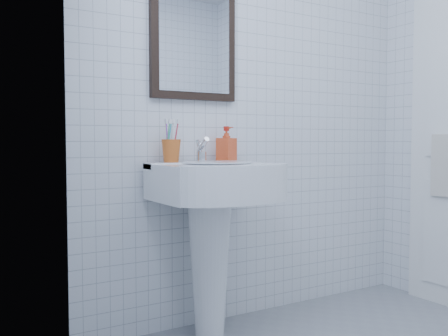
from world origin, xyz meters
TOP-DOWN VIEW (x-y plane):
  - wall_back at (0.00, 1.20)m, footprint 2.20×0.02m
  - wall_left at (-1.10, 0.00)m, footprint 0.02×2.40m
  - washbasin at (-0.42, 0.99)m, footprint 0.59×0.44m
  - faucet at (-0.42, 1.10)m, footprint 0.05×0.12m
  - toothbrush_cup at (-0.59, 1.11)m, footprint 0.13×0.13m
  - soap_dispenser at (-0.26, 1.11)m, footprint 0.11×0.11m
  - wall_mirror at (-0.42, 1.18)m, footprint 0.50×0.04m
  - towel_ring at (1.06, 0.69)m, footprint 0.01×0.18m
  - hand_towel at (1.04, 0.69)m, footprint 0.03×0.16m

SIDE VIEW (x-z plane):
  - washbasin at x=-0.42m, z-range 0.16..1.07m
  - hand_towel at x=1.04m, z-range 0.68..1.06m
  - faucet at x=-0.42m, z-range 0.89..1.03m
  - toothbrush_cup at x=-0.59m, z-range 0.91..1.03m
  - soap_dispenser at x=-0.26m, z-range 0.91..1.10m
  - towel_ring at x=1.06m, z-range 0.96..1.14m
  - wall_back at x=0.00m, z-range 0.00..2.50m
  - wall_left at x=-1.10m, z-range 0.00..2.50m
  - wall_mirror at x=-0.42m, z-range 1.24..1.86m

